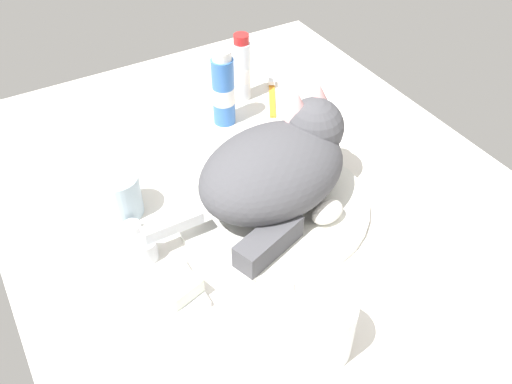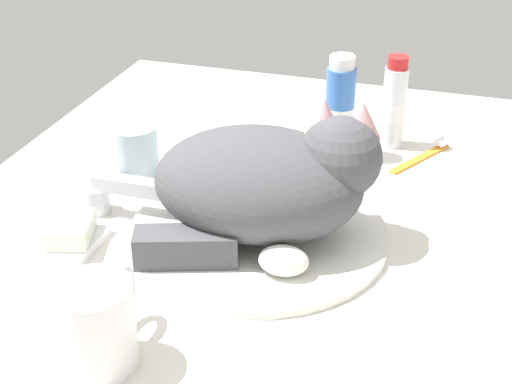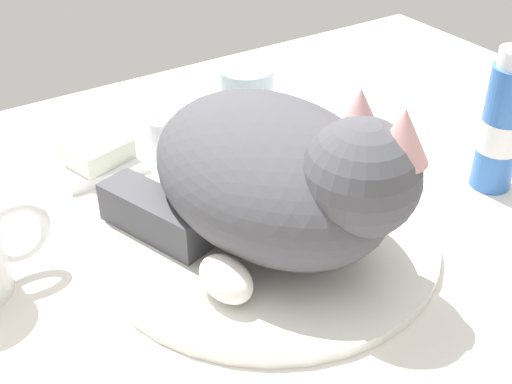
# 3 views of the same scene
# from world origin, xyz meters

# --- Properties ---
(ground_plane) EXTENTS (1.10, 0.83, 0.03)m
(ground_plane) POSITION_xyz_m (0.00, 0.00, -0.01)
(ground_plane) COLOR silver
(sink_basin) EXTENTS (0.32, 0.32, 0.01)m
(sink_basin) POSITION_xyz_m (0.00, 0.00, 0.01)
(sink_basin) COLOR silver
(sink_basin) RESTS_ON ground_plane
(faucet) EXTENTS (0.14, 0.11, 0.05)m
(faucet) POSITION_xyz_m (0.00, 0.20, 0.02)
(faucet) COLOR silver
(faucet) RESTS_ON ground_plane
(cat) EXTENTS (0.23, 0.28, 0.16)m
(cat) POSITION_xyz_m (0.00, -0.01, 0.08)
(cat) COLOR #4C4C51
(cat) RESTS_ON sink_basin
(coffee_mug) EXTENTS (0.12, 0.07, 0.09)m
(coffee_mug) POSITION_xyz_m (-0.25, 0.08, 0.04)
(coffee_mug) COLOR white
(coffee_mug) RESTS_ON ground_plane
(rinse_cup) EXTENTS (0.07, 0.07, 0.07)m
(rinse_cup) POSITION_xyz_m (0.11, 0.21, 0.04)
(rinse_cup) COLOR silver
(rinse_cup) RESTS_ON ground_plane
(soap_dish) EXTENTS (0.09, 0.06, 0.01)m
(soap_dish) POSITION_xyz_m (-0.08, 0.21, 0.01)
(soap_dish) COLOR white
(soap_dish) RESTS_ON ground_plane
(soap_bar) EXTENTS (0.07, 0.07, 0.02)m
(soap_bar) POSITION_xyz_m (-0.08, 0.21, 0.02)
(soap_bar) COLOR silver
(soap_bar) RESTS_ON soap_dish
(toothpaste_bottle) EXTENTS (0.04, 0.04, 0.15)m
(toothpaste_bottle) POSITION_xyz_m (0.25, -0.05, 0.07)
(toothpaste_bottle) COLOR #3870C6
(toothpaste_bottle) RESTS_ON ground_plane
(mouthwash_bottle) EXTENTS (0.04, 0.04, 0.14)m
(mouthwash_bottle) POSITION_xyz_m (0.31, -0.12, 0.07)
(mouthwash_bottle) COLOR white
(mouthwash_bottle) RESTS_ON ground_plane
(toothbrush) EXTENTS (0.12, 0.08, 0.02)m
(toothbrush) POSITION_xyz_m (0.28, -0.17, 0.01)
(toothbrush) COLOR orange
(toothbrush) RESTS_ON ground_plane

